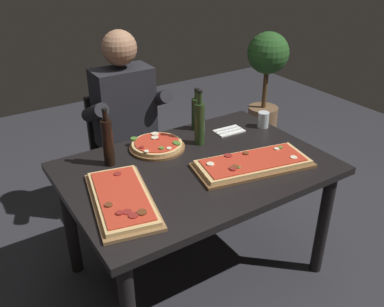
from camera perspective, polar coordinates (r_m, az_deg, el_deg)
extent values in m
plane|color=#2D2D33|center=(2.66, 0.61, -15.63)|extent=(6.40, 6.40, 0.00)
cube|color=black|center=(2.23, 0.70, -2.10)|extent=(1.40, 0.96, 0.04)
cylinder|color=black|center=(2.55, 17.69, -9.20)|extent=(0.07, 0.07, 0.70)
cylinder|color=black|center=(2.53, -16.51, -9.27)|extent=(0.07, 0.07, 0.70)
cylinder|color=black|center=(3.01, 6.32, -1.74)|extent=(0.07, 0.07, 0.70)
cube|color=brown|center=(2.22, 8.41, -1.63)|extent=(0.67, 0.39, 0.02)
cube|color=#DBB270|center=(2.21, 8.44, -1.23)|extent=(0.63, 0.35, 0.02)
cube|color=red|center=(2.21, 8.46, -0.93)|extent=(0.58, 0.31, 0.01)
cylinder|color=brown|center=(2.11, 5.53, -2.06)|extent=(0.03, 0.03, 0.01)
cylinder|color=beige|center=(2.14, 2.56, -1.45)|extent=(0.04, 0.04, 0.01)
cylinder|color=maroon|center=(2.10, 5.72, -2.18)|extent=(0.03, 0.03, 0.01)
cylinder|color=beige|center=(2.33, 11.64, 0.63)|extent=(0.03, 0.03, 0.01)
cylinder|color=brown|center=(2.12, 6.01, -1.85)|extent=(0.04, 0.04, 0.01)
cylinder|color=#4C7F2D|center=(2.35, 12.12, 0.82)|extent=(0.02, 0.02, 0.01)
cylinder|color=beige|center=(2.27, 13.89, -0.51)|extent=(0.04, 0.04, 0.00)
cylinder|color=#4C7F2D|center=(2.12, 6.40, -1.90)|extent=(0.03, 0.03, 0.00)
cylinder|color=maroon|center=(2.23, 5.05, -0.27)|extent=(0.04, 0.04, 0.01)
cylinder|color=brown|center=(2.26, 7.46, 0.04)|extent=(0.03, 0.03, 0.01)
cube|color=olive|center=(1.95, -9.65, -6.43)|extent=(0.38, 0.60, 0.02)
cube|color=#DBB270|center=(1.94, -9.70, -5.99)|extent=(0.34, 0.56, 0.02)
cube|color=red|center=(1.93, -9.73, -5.67)|extent=(0.31, 0.51, 0.01)
cylinder|color=brown|center=(1.86, -11.47, -6.98)|extent=(0.04, 0.04, 0.01)
cylinder|color=maroon|center=(2.09, -10.25, -2.79)|extent=(0.04, 0.04, 0.00)
cylinder|color=maroon|center=(1.78, -8.11, -8.48)|extent=(0.04, 0.04, 0.01)
cylinder|color=brown|center=(1.80, -6.96, -8.08)|extent=(0.04, 0.04, 0.01)
cylinder|color=maroon|center=(1.81, -10.00, -8.10)|extent=(0.03, 0.03, 0.01)
cylinder|color=maroon|center=(1.81, -8.95, -7.98)|extent=(0.04, 0.04, 0.00)
cylinder|color=brown|center=(2.39, -4.84, 0.87)|extent=(0.32, 0.32, 0.02)
cylinder|color=#DBB270|center=(2.39, -4.86, 1.25)|extent=(0.29, 0.29, 0.02)
cylinder|color=red|center=(2.38, -4.87, 1.53)|extent=(0.26, 0.26, 0.01)
cylinder|color=beige|center=(2.30, -3.19, 0.74)|extent=(0.03, 0.03, 0.01)
cylinder|color=beige|center=(2.47, -5.16, 2.73)|extent=(0.04, 0.04, 0.01)
cylinder|color=#4C7F2D|center=(2.36, -2.34, 1.51)|extent=(0.04, 0.04, 0.01)
cylinder|color=beige|center=(2.42, -5.15, 2.18)|extent=(0.04, 0.04, 0.01)
cylinder|color=beige|center=(2.27, -6.32, 0.31)|extent=(0.03, 0.03, 0.01)
cylinder|color=#4C7F2D|center=(2.30, -4.25, 0.74)|extent=(0.03, 0.03, 0.01)
cylinder|color=maroon|center=(2.41, -4.89, 2.10)|extent=(0.03, 0.03, 0.01)
cylinder|color=#4C7F2D|center=(2.43, -8.06, 2.05)|extent=(0.04, 0.04, 0.01)
cylinder|color=#4C7F2D|center=(2.35, -2.14, 1.38)|extent=(0.04, 0.04, 0.01)
cylinder|color=maroon|center=(2.32, -6.94, 0.87)|extent=(0.03, 0.03, 0.01)
cylinder|color=#233819|center=(2.39, 1.06, 4.09)|extent=(0.06, 0.06, 0.25)
cylinder|color=#233819|center=(2.33, 1.09, 7.66)|extent=(0.03, 0.03, 0.07)
cylinder|color=black|center=(2.32, 1.10, 8.59)|extent=(0.03, 0.03, 0.01)
cylinder|color=black|center=(2.21, -11.55, 1.43)|extent=(0.06, 0.06, 0.26)
cylinder|color=black|center=(2.15, -11.94, 5.15)|extent=(0.03, 0.03, 0.05)
cylinder|color=black|center=(2.13, -12.03, 5.97)|extent=(0.03, 0.03, 0.01)
cylinder|color=#233819|center=(2.60, 0.65, 5.47)|extent=(0.06, 0.06, 0.20)
cylinder|color=#233819|center=(2.55, 0.66, 8.14)|extent=(0.03, 0.03, 0.06)
cylinder|color=black|center=(2.54, 0.66, 8.85)|extent=(0.03, 0.03, 0.01)
cylinder|color=silver|center=(2.68, 9.84, 4.63)|extent=(0.07, 0.07, 0.10)
cylinder|color=#5B3814|center=(2.70, 9.77, 3.94)|extent=(0.06, 0.06, 0.03)
cube|color=white|center=(2.61, 5.15, 3.12)|extent=(0.19, 0.12, 0.01)
cube|color=silver|center=(2.59, 5.38, 3.09)|extent=(0.17, 0.02, 0.00)
cube|color=silver|center=(2.62, 4.93, 3.38)|extent=(0.17, 0.02, 0.00)
cube|color=black|center=(2.94, -8.77, -0.88)|extent=(0.44, 0.44, 0.04)
cube|color=black|center=(3.01, -10.70, 4.51)|extent=(0.40, 0.04, 0.42)
cylinder|color=black|center=(2.85, -10.29, -7.40)|extent=(0.04, 0.04, 0.41)
cylinder|color=black|center=(2.98, -3.59, -5.20)|extent=(0.04, 0.04, 0.41)
cylinder|color=black|center=(3.15, -13.07, -3.95)|extent=(0.04, 0.04, 0.41)
cylinder|color=black|center=(3.27, -6.89, -2.10)|extent=(0.04, 0.04, 0.41)
cylinder|color=#23232D|center=(2.88, -8.76, -6.44)|extent=(0.11, 0.11, 0.45)
cylinder|color=#23232D|center=(2.94, -5.23, -5.29)|extent=(0.11, 0.11, 0.45)
cube|color=#23232D|center=(2.82, -8.03, -0.29)|extent=(0.34, 0.40, 0.12)
cube|color=#232328|center=(2.77, -9.37, 6.37)|extent=(0.38, 0.22, 0.52)
sphere|color=#A37556|center=(2.66, -10.03, 14.20)|extent=(0.22, 0.22, 0.22)
cylinder|color=#232328|center=(2.65, -13.30, 5.52)|extent=(0.09, 0.31, 0.21)
cylinder|color=#232328|center=(2.81, -4.88, 7.51)|extent=(0.09, 0.31, 0.21)
cylinder|color=#846042|center=(4.09, 9.63, 3.86)|extent=(0.28, 0.28, 0.38)
cylinder|color=brown|center=(3.95, 10.07, 8.82)|extent=(0.04, 0.04, 0.37)
sphere|color=#285623|center=(3.86, 10.49, 13.52)|extent=(0.37, 0.37, 0.37)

